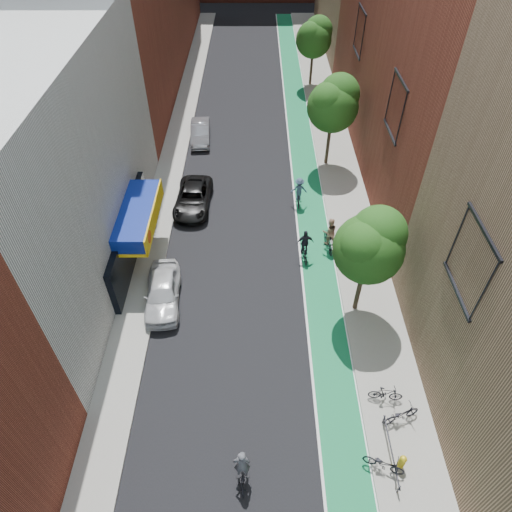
{
  "coord_description": "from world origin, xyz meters",
  "views": [
    {
      "loc": [
        0.36,
        -5.48,
        18.94
      ],
      "look_at": [
        0.36,
        12.51,
        1.5
      ],
      "focal_mm": 32.0,
      "sensor_mm": 36.0,
      "label": 1
    }
  ],
  "objects_px": {
    "cyclist_lane_mid": "(305,248)",
    "cyclist_lane_far": "(299,193)",
    "parked_car_white": "(163,292)",
    "cyclist_lane_near": "(329,236)",
    "parked_car_black": "(193,198)",
    "fire_hydrant": "(402,462)",
    "cyclist_lead": "(242,470)",
    "parked_car_silver": "(200,132)"
  },
  "relations": [
    {
      "from": "cyclist_lane_mid",
      "to": "cyclist_lane_far",
      "type": "xyz_separation_m",
      "value": [
        -0.0,
        5.22,
        0.15
      ]
    },
    {
      "from": "parked_car_white",
      "to": "cyclist_lane_near",
      "type": "height_order",
      "value": "cyclist_lane_near"
    },
    {
      "from": "parked_car_white",
      "to": "cyclist_lane_far",
      "type": "height_order",
      "value": "cyclist_lane_far"
    },
    {
      "from": "cyclist_lane_near",
      "to": "cyclist_lane_mid",
      "type": "xyz_separation_m",
      "value": [
        -1.5,
        -0.88,
        -0.12
      ]
    },
    {
      "from": "parked_car_white",
      "to": "cyclist_lane_mid",
      "type": "relative_size",
      "value": 2.18
    },
    {
      "from": "cyclist_lane_mid",
      "to": "cyclist_lane_far",
      "type": "relative_size",
      "value": 1.01
    },
    {
      "from": "parked_car_black",
      "to": "cyclist_lane_mid",
      "type": "relative_size",
      "value": 2.38
    },
    {
      "from": "fire_hydrant",
      "to": "cyclist_lane_far",
      "type": "bearing_deg",
      "value": 99.57
    },
    {
      "from": "cyclist_lead",
      "to": "fire_hydrant",
      "type": "xyz_separation_m",
      "value": [
        6.31,
        0.4,
        -0.17
      ]
    },
    {
      "from": "parked_car_black",
      "to": "cyclist_lead",
      "type": "xyz_separation_m",
      "value": [
        3.64,
        -17.51,
        0.09
      ]
    },
    {
      "from": "cyclist_lead",
      "to": "cyclist_lane_far",
      "type": "xyz_separation_m",
      "value": [
        3.38,
        17.76,
        0.18
      ]
    },
    {
      "from": "parked_car_white",
      "to": "parked_car_silver",
      "type": "height_order",
      "value": "parked_car_white"
    },
    {
      "from": "parked_car_silver",
      "to": "cyclist_lead",
      "type": "distance_m",
      "value": 26.5
    },
    {
      "from": "parked_car_white",
      "to": "cyclist_lane_near",
      "type": "bearing_deg",
      "value": 19.85
    },
    {
      "from": "parked_car_white",
      "to": "cyclist_lead",
      "type": "distance_m",
      "value": 10.18
    },
    {
      "from": "parked_car_silver",
      "to": "fire_hydrant",
      "type": "distance_m",
      "value": 27.76
    },
    {
      "from": "cyclist_lead",
      "to": "parked_car_silver",
      "type": "bearing_deg",
      "value": -84.34
    },
    {
      "from": "parked_car_white",
      "to": "fire_hydrant",
      "type": "distance_m",
      "value": 13.85
    },
    {
      "from": "cyclist_lane_near",
      "to": "cyclist_lane_far",
      "type": "bearing_deg",
      "value": -78.87
    },
    {
      "from": "parked_car_white",
      "to": "parked_car_silver",
      "type": "relative_size",
      "value": 1.06
    },
    {
      "from": "parked_car_white",
      "to": "parked_car_black",
      "type": "distance_m",
      "value": 8.38
    },
    {
      "from": "cyclist_lane_far",
      "to": "fire_hydrant",
      "type": "distance_m",
      "value": 17.61
    },
    {
      "from": "cyclist_lead",
      "to": "cyclist_lane_mid",
      "type": "relative_size",
      "value": 1.06
    },
    {
      "from": "parked_car_white",
      "to": "cyclist_lane_far",
      "type": "xyz_separation_m",
      "value": [
        7.8,
        8.59,
        0.19
      ]
    },
    {
      "from": "parked_car_white",
      "to": "fire_hydrant",
      "type": "relative_size",
      "value": 5.33
    },
    {
      "from": "parked_car_white",
      "to": "parked_car_black",
      "type": "bearing_deg",
      "value": 79.99
    },
    {
      "from": "parked_car_silver",
      "to": "fire_hydrant",
      "type": "height_order",
      "value": "parked_car_silver"
    },
    {
      "from": "parked_car_silver",
      "to": "cyclist_lane_near",
      "type": "bearing_deg",
      "value": -59.3
    },
    {
      "from": "cyclist_lane_near",
      "to": "cyclist_lane_mid",
      "type": "height_order",
      "value": "cyclist_lane_near"
    },
    {
      "from": "parked_car_silver",
      "to": "cyclist_lead",
      "type": "relative_size",
      "value": 1.93
    },
    {
      "from": "cyclist_lead",
      "to": "cyclist_lane_near",
      "type": "height_order",
      "value": "cyclist_lane_near"
    },
    {
      "from": "parked_car_silver",
      "to": "cyclist_lane_near",
      "type": "height_order",
      "value": "cyclist_lane_near"
    },
    {
      "from": "cyclist_lane_near",
      "to": "cyclist_lane_far",
      "type": "distance_m",
      "value": 4.6
    },
    {
      "from": "parked_car_white",
      "to": "parked_car_black",
      "type": "relative_size",
      "value": 0.92
    },
    {
      "from": "cyclist_lane_mid",
      "to": "cyclist_lane_far",
      "type": "bearing_deg",
      "value": -95.44
    },
    {
      "from": "cyclist_lead",
      "to": "cyclist_lane_mid",
      "type": "bearing_deg",
      "value": -107.95
    },
    {
      "from": "parked_car_white",
      "to": "cyclist_lead",
      "type": "xyz_separation_m",
      "value": [
        4.42,
        -9.17,
        0.0
      ]
    },
    {
      "from": "cyclist_lane_near",
      "to": "cyclist_lane_far",
      "type": "xyz_separation_m",
      "value": [
        -1.5,
        4.35,
        0.03
      ]
    },
    {
      "from": "parked_car_silver",
      "to": "cyclist_lead",
      "type": "height_order",
      "value": "cyclist_lead"
    },
    {
      "from": "cyclist_lead",
      "to": "parked_car_white",
      "type": "bearing_deg",
      "value": -67.12
    },
    {
      "from": "cyclist_lane_far",
      "to": "fire_hydrant",
      "type": "relative_size",
      "value": 2.43
    },
    {
      "from": "parked_car_black",
      "to": "parked_car_white",
      "type": "bearing_deg",
      "value": -93.19
    }
  ]
}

